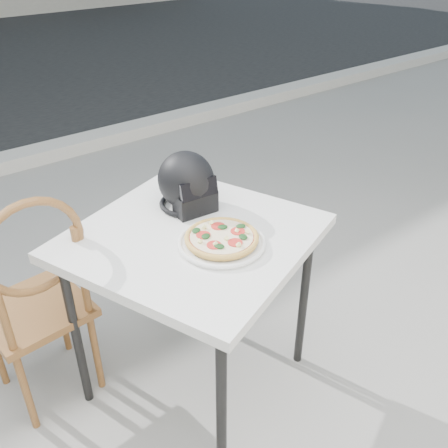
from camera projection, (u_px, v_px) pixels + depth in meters
ground at (122, 428)px, 2.19m from camera, size 80.00×80.00×0.00m
cafe_table_main at (192, 248)px, 2.03m from camera, size 1.14×1.14×0.84m
plate at (222, 242)px, 1.91m from camera, size 0.41×0.41×0.02m
pizza at (222, 237)px, 1.90m from camera, size 0.37×0.37×0.04m
helmet at (187, 184)px, 2.11m from camera, size 0.26×0.27×0.25m
cafe_chair_main at (37, 294)px, 2.03m from camera, size 0.45×0.45×1.08m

